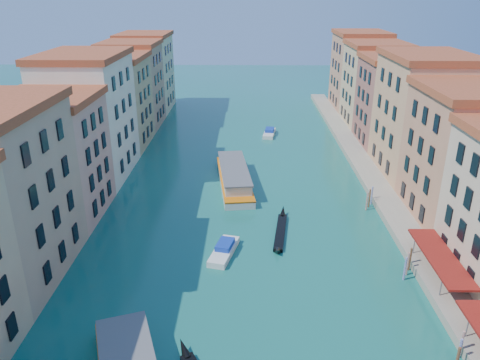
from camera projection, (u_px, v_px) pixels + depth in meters
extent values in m
cube|color=tan|center=(55.00, 161.00, 64.99)|extent=(12.00, 14.00, 16.50)
cube|color=#984721|center=(45.00, 98.00, 61.68)|extent=(12.80, 14.40, 1.00)
cube|color=beige|center=(89.00, 119.00, 79.14)|extent=(12.00, 18.00, 20.00)
cube|color=#984721|center=(81.00, 55.00, 75.17)|extent=(12.80, 18.40, 1.00)
cube|color=tan|center=(116.00, 103.00, 95.35)|extent=(12.00, 16.00, 17.50)
cube|color=#984721|center=(111.00, 57.00, 91.85)|extent=(12.80, 16.40, 1.00)
cube|color=tan|center=(133.00, 86.00, 109.51)|extent=(12.00, 15.00, 18.50)
cube|color=#984721|center=(130.00, 43.00, 105.82)|extent=(12.80, 15.40, 1.00)
cube|color=beige|center=(147.00, 74.00, 124.22)|extent=(12.00, 17.00, 19.00)
cube|color=#984721|center=(144.00, 35.00, 120.44)|extent=(12.80, 17.40, 1.00)
cube|color=tan|center=(464.00, 160.00, 62.95)|extent=(12.00, 16.00, 18.00)
cube|color=#984721|center=(477.00, 90.00, 59.36)|extent=(12.80, 16.40, 1.00)
cube|color=tan|center=(421.00, 120.00, 78.31)|extent=(12.00, 18.00, 20.00)
cube|color=#984721|center=(431.00, 56.00, 74.34)|extent=(12.80, 18.40, 1.00)
cube|color=#985648|center=(392.00, 105.00, 94.06)|extent=(12.00, 15.00, 17.50)
cube|color=#984721|center=(398.00, 58.00, 90.56)|extent=(12.80, 15.40, 1.00)
cube|color=tan|center=(373.00, 88.00, 108.21)|extent=(12.00, 16.00, 18.50)
cube|color=#984721|center=(378.00, 44.00, 104.53)|extent=(12.80, 16.40, 1.00)
cube|color=tan|center=(358.00, 73.00, 123.30)|extent=(12.00, 17.00, 19.50)
cube|color=#984721|center=(362.00, 33.00, 119.42)|extent=(12.80, 17.40, 1.00)
cube|color=gray|center=(376.00, 186.00, 76.47)|extent=(4.00, 140.00, 1.00)
cylinder|color=#5E5E61|center=(466.00, 332.00, 42.41)|extent=(0.12, 0.12, 3.00)
cube|color=maroon|center=(441.00, 257.00, 51.45)|extent=(3.20, 12.60, 0.25)
cylinder|color=#5E5E61|center=(440.00, 291.00, 48.15)|extent=(0.12, 0.12, 3.00)
cylinder|color=#5E5E61|center=(413.00, 249.00, 55.93)|extent=(0.12, 0.12, 3.00)
cylinder|color=#4F371B|center=(459.00, 354.00, 40.11)|extent=(0.24, 0.24, 3.20)
cylinder|color=#4F371B|center=(461.00, 346.00, 41.02)|extent=(0.24, 0.24, 3.20)
cylinder|color=#4F371B|center=(405.00, 270.00, 52.15)|extent=(0.24, 0.24, 3.20)
cylinder|color=#4F371B|center=(407.00, 265.00, 53.07)|extent=(0.24, 0.24, 3.20)
cylinder|color=#4F371B|center=(410.00, 260.00, 53.98)|extent=(0.24, 0.24, 3.20)
cylinder|color=#4F371B|center=(367.00, 202.00, 68.81)|extent=(0.24, 0.24, 3.20)
cylinder|color=#4F371B|center=(369.00, 199.00, 69.73)|extent=(0.24, 0.24, 3.20)
cylinder|color=#4F371B|center=(372.00, 196.00, 70.64)|extent=(0.24, 0.24, 3.20)
cube|color=beige|center=(234.00, 181.00, 78.36)|extent=(6.95, 20.74, 1.22)
cube|color=silver|center=(234.00, 173.00, 77.86)|extent=(5.96, 16.64, 1.63)
cube|color=#5E5E61|center=(234.00, 168.00, 77.50)|extent=(6.32, 17.18, 0.25)
cube|color=orange|center=(234.00, 177.00, 78.15)|extent=(7.00, 20.75, 0.25)
cone|color=black|center=(184.00, 348.00, 41.66)|extent=(1.88, 2.36, 1.80)
cube|color=black|center=(280.00, 232.00, 62.48)|extent=(2.46, 9.89, 0.49)
cone|color=black|center=(283.00, 212.00, 67.31)|extent=(1.26, 2.30, 1.83)
cone|color=black|center=(278.00, 251.00, 57.37)|extent=(1.21, 1.92, 1.61)
cube|color=white|center=(224.00, 251.00, 57.57)|extent=(3.78, 7.22, 0.79)
cube|color=#1436A6|center=(225.00, 245.00, 57.75)|extent=(2.44, 3.30, 0.69)
cube|color=silver|center=(269.00, 134.00, 104.64)|extent=(3.25, 7.29, 0.80)
cube|color=#1436A6|center=(270.00, 130.00, 104.83)|extent=(2.24, 3.25, 0.70)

